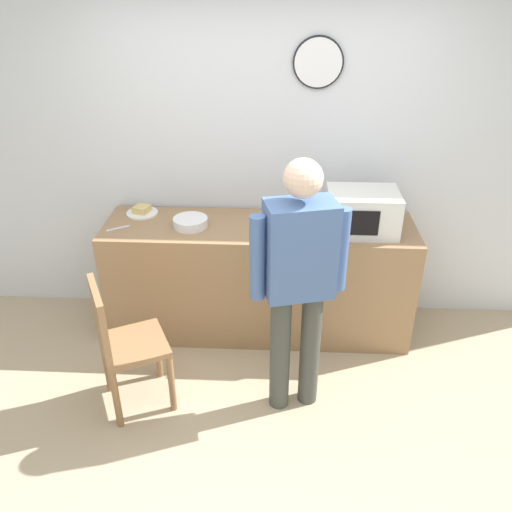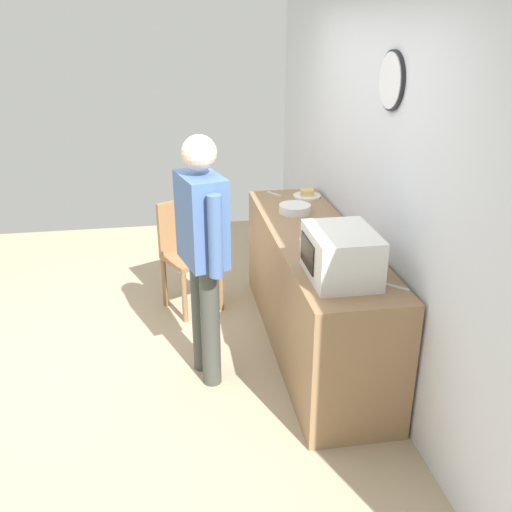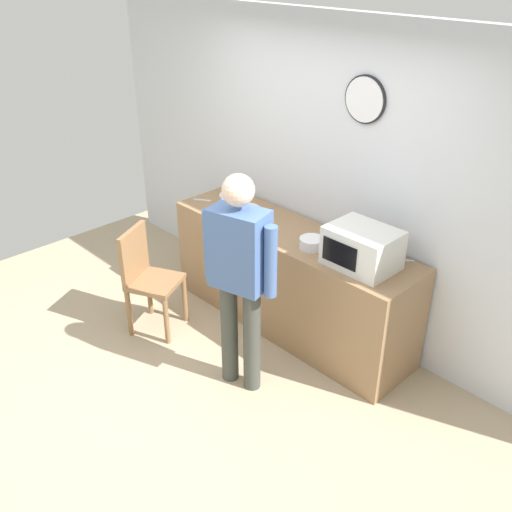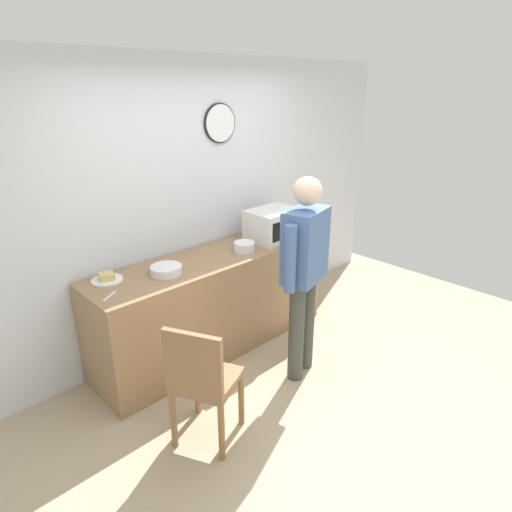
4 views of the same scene
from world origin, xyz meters
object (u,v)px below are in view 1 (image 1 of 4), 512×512
sandwich_plate (142,211)px  salad_bowl (190,222)px  fork_utensil (379,214)px  person_standing (299,274)px  microwave (362,212)px  cereal_bowl (300,227)px  wooden_chair (121,341)px  spoon_utensil (118,228)px

sandwich_plate → salad_bowl: (0.41, -0.20, 0.01)m
fork_utensil → person_standing: 1.25m
sandwich_plate → person_standing: person_standing is taller
fork_utensil → microwave: bearing=-122.5°
cereal_bowl → person_standing: person_standing is taller
sandwich_plate → cereal_bowl: 1.24m
microwave → sandwich_plate: bearing=172.8°
sandwich_plate → wooden_chair: 1.15m
person_standing → sandwich_plate: bearing=139.9°
microwave → wooden_chair: size_ratio=0.53×
spoon_utensil → person_standing: (1.30, -0.73, 0.08)m
salad_bowl → fork_utensil: salad_bowl is taller
cereal_bowl → fork_utensil: bearing=28.1°
microwave → person_standing: (-0.47, -0.79, -0.06)m
spoon_utensil → person_standing: bearing=-29.2°
spoon_utensil → wooden_chair: size_ratio=0.18×
microwave → cereal_bowl: microwave is taller
fork_utensil → cereal_bowl: bearing=-151.9°
fork_utensil → spoon_utensil: 1.98m
salad_bowl → spoon_utensil: bearing=-172.7°
spoon_utensil → wooden_chair: (0.20, -0.80, -0.40)m
person_standing → wooden_chair: person_standing is taller
salad_bowl → wooden_chair: size_ratio=0.27×
salad_bowl → cereal_bowl: cereal_bowl is taller
microwave → salad_bowl: 1.25m
sandwich_plate → cereal_bowl: (1.22, -0.26, 0.02)m
cereal_bowl → spoon_utensil: 1.33m
salad_bowl → fork_utensil: bearing=10.9°
person_standing → wooden_chair: 1.21m
cereal_bowl → person_standing: (-0.03, -0.74, 0.05)m
microwave → sandwich_plate: 1.67m
microwave → wooden_chair: bearing=-151.3°
fork_utensil → person_standing: person_standing is taller
microwave → person_standing: size_ratio=0.29×
salad_bowl → spoon_utensil: size_ratio=1.49×
cereal_bowl → wooden_chair: size_ratio=0.21×
salad_bowl → sandwich_plate: bearing=153.8°
sandwich_plate → cereal_bowl: size_ratio=1.25×
salad_bowl → fork_utensil: (1.42, 0.27, -0.03)m
salad_bowl → spoon_utensil: 0.53m
sandwich_plate → cereal_bowl: bearing=-12.0°
microwave → spoon_utensil: size_ratio=2.94×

